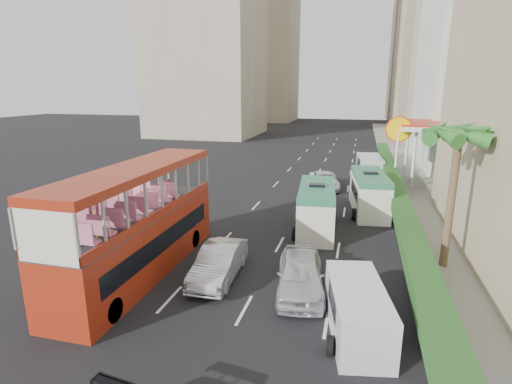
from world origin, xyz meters
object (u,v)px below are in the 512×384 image
(double_decker_bus, at_px, (139,221))
(van_asset, at_px, (324,188))
(minibus_far, at_px, (369,193))
(panel_van_far, at_px, (369,167))
(palm_tree, at_px, (451,201))
(car_silver_lane_b, at_px, (300,291))
(panel_van_near, at_px, (357,310))
(minibus_near, at_px, (316,208))
(shell_station, at_px, (434,153))
(car_silver_lane_a, at_px, (219,278))

(double_decker_bus, xyz_separation_m, van_asset, (6.75, 18.51, -2.53))
(minibus_far, height_order, panel_van_far, minibus_far)
(double_decker_bus, height_order, palm_tree, palm_tree)
(car_silver_lane_b, bearing_deg, panel_van_near, -54.91)
(car_silver_lane_b, relative_size, panel_van_near, 1.09)
(double_decker_bus, bearing_deg, minibus_near, 47.62)
(panel_van_near, bearing_deg, shell_station, 65.69)
(minibus_far, bearing_deg, palm_tree, -74.99)
(car_silver_lane_a, bearing_deg, minibus_far, 59.16)
(van_asset, bearing_deg, panel_van_near, -92.13)
(minibus_near, bearing_deg, minibus_far, 50.19)
(car_silver_lane_a, relative_size, van_asset, 0.92)
(car_silver_lane_b, xyz_separation_m, palm_tree, (6.31, 3.96, 3.38))
(panel_van_near, height_order, panel_van_far, panel_van_far)
(palm_tree, bearing_deg, van_asset, 115.93)
(double_decker_bus, bearing_deg, minibus_far, 50.35)
(panel_van_far, bearing_deg, minibus_near, -107.37)
(car_silver_lane_a, xyz_separation_m, shell_station, (12.27, 22.67, 2.75))
(car_silver_lane_a, bearing_deg, minibus_near, 62.99)
(double_decker_bus, bearing_deg, palm_tree, 16.16)
(panel_van_far, bearing_deg, shell_station, -15.75)
(car_silver_lane_b, relative_size, minibus_far, 0.78)
(van_asset, bearing_deg, double_decker_bus, -120.61)
(double_decker_bus, height_order, shell_station, shell_station)
(van_asset, relative_size, shell_station, 0.63)
(double_decker_bus, height_order, minibus_far, double_decker_bus)
(car_silver_lane_b, bearing_deg, panel_van_far, 73.90)
(car_silver_lane_b, height_order, panel_van_far, panel_van_far)
(car_silver_lane_b, xyz_separation_m, shell_station, (8.51, 22.96, 2.75))
(minibus_near, distance_m, minibus_far, 5.58)
(car_silver_lane_b, relative_size, palm_tree, 0.75)
(double_decker_bus, bearing_deg, van_asset, 69.97)
(car_silver_lane_b, distance_m, panel_van_far, 24.14)
(minibus_near, height_order, palm_tree, palm_tree)
(shell_station, bearing_deg, van_asset, -154.10)
(minibus_far, distance_m, palm_tree, 9.41)
(van_asset, xyz_separation_m, minibus_far, (3.65, -5.97, 1.37))
(panel_van_near, bearing_deg, car_silver_lane_a, 145.03)
(car_silver_lane_a, bearing_deg, panel_van_far, 71.67)
(car_silver_lane_a, distance_m, panel_van_near, 6.78)
(car_silver_lane_a, xyz_separation_m, minibus_far, (6.66, 12.21, 1.37))
(panel_van_near, height_order, palm_tree, palm_tree)
(van_asset, xyz_separation_m, palm_tree, (7.05, -14.51, 3.38))
(car_silver_lane_b, distance_m, palm_tree, 8.18)
(van_asset, relative_size, minibus_near, 0.81)
(panel_van_far, xyz_separation_m, shell_station, (5.44, -0.97, 1.71))
(panel_van_far, xyz_separation_m, palm_tree, (3.24, -19.97, 2.34))
(palm_tree, relative_size, shell_station, 0.80)
(panel_van_near, bearing_deg, minibus_far, 77.23)
(minibus_near, xyz_separation_m, shell_station, (8.76, 15.07, 1.38))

